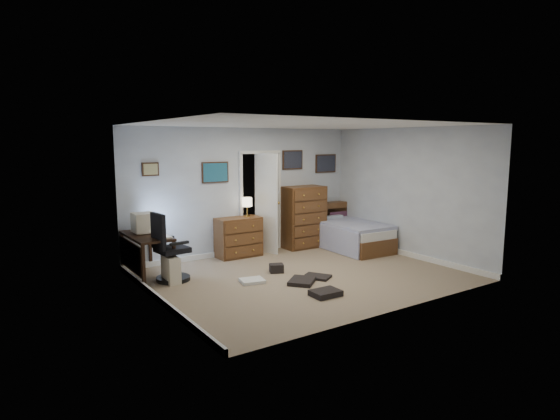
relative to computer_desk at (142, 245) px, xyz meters
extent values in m
cube|color=gray|center=(2.28, -1.41, -0.56)|extent=(5.00, 4.00, 0.02)
cube|color=black|center=(0.08, 0.00, 0.14)|extent=(0.57, 1.23, 0.04)
cube|color=black|center=(-0.16, -0.58, -0.21)|extent=(0.05, 0.05, 0.67)
cube|color=black|center=(0.33, -0.58, -0.21)|extent=(0.05, 0.05, 0.67)
cube|color=black|center=(-0.16, 0.58, -0.21)|extent=(0.05, 0.05, 0.67)
cube|color=black|center=(0.33, 0.58, -0.21)|extent=(0.05, 0.05, 0.67)
cube|color=black|center=(-0.18, 0.00, -0.17)|extent=(0.03, 1.14, 0.47)
cube|color=beige|center=(0.10, 0.15, 0.34)|extent=(0.36, 0.34, 0.32)
cube|color=#8CB2F2|center=(0.29, 0.15, 0.34)|extent=(0.01, 0.27, 0.21)
cube|color=beige|center=(0.10, 0.15, 0.17)|extent=(0.24, 0.24, 0.02)
cube|color=beige|center=(0.26, -0.35, 0.18)|extent=(0.14, 0.38, 0.02)
cube|color=beige|center=(0.28, -0.55, -0.33)|extent=(0.19, 0.40, 0.43)
cube|color=black|center=(0.38, -0.55, -0.33)|extent=(0.01, 0.28, 0.33)
cylinder|color=black|center=(0.35, -0.45, -0.52)|extent=(0.60, 0.60, 0.06)
cylinder|color=black|center=(0.35, -0.45, -0.29)|extent=(0.07, 0.07, 0.42)
cube|color=black|center=(0.35, -0.45, -0.04)|extent=(0.51, 0.51, 0.08)
cube|color=black|center=(0.13, -0.48, 0.29)|extent=(0.11, 0.42, 0.57)
cube|color=black|center=(0.38, -0.70, 0.11)|extent=(0.32, 0.09, 0.04)
cube|color=black|center=(0.33, -0.20, 0.11)|extent=(0.32, 0.09, 0.04)
cube|color=maroon|center=(-0.04, 0.73, -0.16)|extent=(0.16, 0.16, 0.77)
cube|color=brown|center=(2.01, 0.37, -0.16)|extent=(0.87, 0.44, 0.77)
cylinder|color=gold|center=(2.21, 0.37, 0.23)|extent=(0.12, 0.12, 0.02)
cylinder|color=gold|center=(2.21, 0.37, 0.35)|extent=(0.02, 0.02, 0.23)
cylinder|color=beige|center=(2.21, 0.37, 0.51)|extent=(0.19, 0.19, 0.17)
cube|color=black|center=(2.63, 0.89, 0.45)|extent=(0.90, 0.60, 2.00)
cube|color=white|center=(2.18, 0.56, 0.45)|extent=(0.06, 0.05, 2.00)
cube|color=white|center=(3.08, 0.56, 0.45)|extent=(0.06, 0.05, 2.00)
cube|color=white|center=(2.63, 0.56, 1.47)|extent=(0.96, 0.05, 0.06)
cube|color=white|center=(2.59, 0.46, 0.45)|extent=(0.31, 0.77, 2.00)
sphere|color=gold|center=(2.90, 0.30, 0.45)|extent=(0.06, 0.06, 0.06)
cube|color=brown|center=(3.55, 0.34, 0.10)|extent=(0.90, 0.54, 1.30)
cube|color=brown|center=(4.69, 0.47, -0.10)|extent=(0.99, 0.27, 0.89)
cube|color=black|center=(4.69, 0.39, 0.06)|extent=(0.91, 0.12, 0.30)
cube|color=maroon|center=(4.69, 0.39, 0.03)|extent=(0.79, 0.14, 0.22)
cube|color=brown|center=(4.28, -0.30, -0.38)|extent=(1.02, 1.92, 0.33)
cube|color=white|center=(4.28, -0.30, -0.13)|extent=(0.98, 1.88, 0.17)
cube|color=#4F5694|center=(4.28, -0.39, -0.03)|extent=(1.07, 1.64, 0.09)
cube|color=#4F5694|center=(3.78, -0.37, -0.28)|extent=(0.11, 1.60, 0.51)
cube|color=#789AC0|center=(4.32, 0.41, 0.01)|extent=(0.53, 0.38, 0.12)
cube|color=#331E11|center=(0.38, 0.57, 1.20)|extent=(0.30, 0.03, 0.24)
cube|color=#959752|center=(0.38, 0.56, 1.20)|extent=(0.25, 0.01, 0.19)
cube|color=#331E11|center=(1.63, 0.57, 1.10)|extent=(0.55, 0.03, 0.40)
cube|color=navy|center=(1.63, 0.56, 1.10)|extent=(0.50, 0.01, 0.35)
cube|color=#331E11|center=(3.43, 0.57, 1.30)|extent=(0.50, 0.03, 0.40)
cube|color=black|center=(3.43, 0.56, 1.30)|extent=(0.45, 0.01, 0.35)
cube|color=#331E11|center=(4.33, 0.57, 1.20)|extent=(0.55, 0.03, 0.40)
cube|color=black|center=(4.33, 0.56, 1.20)|extent=(0.50, 0.01, 0.35)
cube|color=black|center=(2.00, -1.73, -0.52)|extent=(0.60, 0.59, 0.06)
cube|color=silver|center=(1.36, -1.26, -0.52)|extent=(0.42, 0.38, 0.05)
cube|color=black|center=(2.00, -0.99, -0.47)|extent=(0.29, 0.26, 0.15)
cube|color=black|center=(2.38, -1.64, -0.53)|extent=(0.49, 0.52, 0.04)
cube|color=black|center=(1.92, -2.42, -0.50)|extent=(0.43, 0.33, 0.08)
camera|label=1|loc=(-2.27, -7.52, 1.68)|focal=30.00mm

